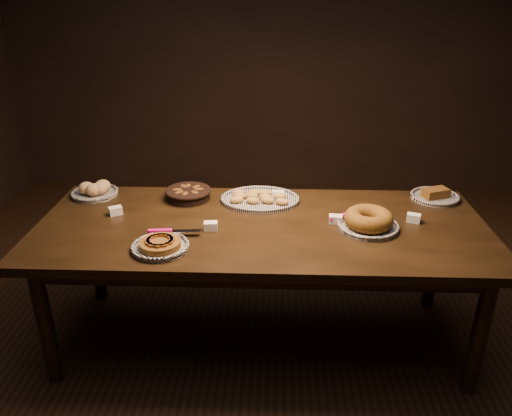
{
  "coord_description": "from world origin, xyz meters",
  "views": [
    {
      "loc": [
        0.06,
        -2.39,
        1.92
      ],
      "look_at": [
        -0.03,
        0.05,
        0.82
      ],
      "focal_mm": 35.0,
      "sensor_mm": 36.0,
      "label": 1
    }
  ],
  "objects_px": {
    "apple_tart_plate": "(160,245)",
    "bundt_cake_plate": "(368,221)",
    "madeleine_platter": "(259,198)",
    "buffet_table": "(262,236)"
  },
  "relations": [
    {
      "from": "apple_tart_plate",
      "to": "bundt_cake_plate",
      "type": "height_order",
      "value": "bundt_cake_plate"
    },
    {
      "from": "madeleine_platter",
      "to": "bundt_cake_plate",
      "type": "relative_size",
      "value": 1.26
    },
    {
      "from": "apple_tart_plate",
      "to": "madeleine_platter",
      "type": "xyz_separation_m",
      "value": [
        0.46,
        0.59,
        -0.0
      ]
    },
    {
      "from": "apple_tart_plate",
      "to": "bundt_cake_plate",
      "type": "bearing_deg",
      "value": 10.39
    },
    {
      "from": "buffet_table",
      "to": "madeleine_platter",
      "type": "distance_m",
      "value": 0.32
    },
    {
      "from": "apple_tart_plate",
      "to": "madeleine_platter",
      "type": "bearing_deg",
      "value": 48.5
    },
    {
      "from": "buffet_table",
      "to": "apple_tart_plate",
      "type": "distance_m",
      "value": 0.57
    },
    {
      "from": "apple_tart_plate",
      "to": "bundt_cake_plate",
      "type": "xyz_separation_m",
      "value": [
        1.04,
        0.26,
        0.02
      ]
    },
    {
      "from": "buffet_table",
      "to": "bundt_cake_plate",
      "type": "height_order",
      "value": "bundt_cake_plate"
    },
    {
      "from": "buffet_table",
      "to": "madeleine_platter",
      "type": "relative_size",
      "value": 5.24
    }
  ]
}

